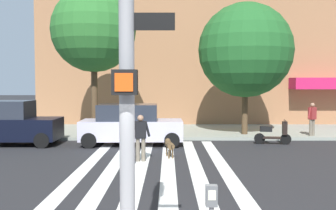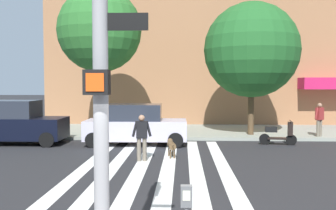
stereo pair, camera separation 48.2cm
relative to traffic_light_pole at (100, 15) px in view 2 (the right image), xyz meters
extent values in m
plane|color=#232326|center=(0.70, 7.40, -3.52)|extent=(160.00, 160.00, 0.00)
cube|color=gray|center=(0.70, 16.96, -3.45)|extent=(80.00, 6.00, 0.15)
cube|color=silver|center=(-2.22, 7.40, -3.52)|extent=(0.45, 12.53, 0.01)
cube|color=silver|center=(-1.32, 7.40, -3.52)|extent=(0.45, 12.53, 0.01)
cube|color=silver|center=(-0.42, 7.40, -3.52)|extent=(0.45, 12.53, 0.01)
cube|color=silver|center=(0.48, 7.40, -3.52)|extent=(0.45, 12.53, 0.01)
cube|color=silver|center=(1.38, 7.40, -3.52)|extent=(0.45, 12.53, 0.01)
cube|color=silver|center=(2.28, 7.40, -3.52)|extent=(0.45, 12.53, 0.01)
cube|color=#BC1A4F|center=(10.22, 19.36, -0.77)|extent=(4.23, 1.60, 0.70)
cylinder|color=gray|center=(-0.01, 0.05, -0.47)|extent=(0.18, 0.18, 5.80)
cube|color=black|center=(-0.01, -0.15, -0.77)|extent=(0.28, 0.18, 0.28)
cube|color=#E54C14|center=(-0.01, -0.25, -0.77)|extent=(0.20, 0.01, 0.20)
cube|color=black|center=(0.27, 0.05, -0.07)|extent=(0.56, 0.03, 0.20)
cube|color=#515456|center=(1.00, 0.16, -2.14)|extent=(0.14, 0.10, 0.26)
cube|color=beige|center=(1.00, 0.11, -2.12)|extent=(0.09, 0.01, 0.12)
cube|color=black|center=(-6.62, 12.64, -2.80)|extent=(4.44, 1.86, 0.95)
cube|color=#232833|center=(-6.80, 12.64, -1.93)|extent=(2.29, 1.63, 0.78)
cylinder|color=black|center=(-4.89, 13.49, -3.19)|extent=(0.66, 0.22, 0.66)
cylinder|color=black|center=(-4.88, 11.80, -3.19)|extent=(0.66, 0.22, 0.66)
cube|color=#B5B0C6|center=(-1.14, 12.64, -2.84)|extent=(4.52, 1.91, 0.86)
cube|color=#232833|center=(-1.32, 12.64, -2.06)|extent=(2.63, 1.66, 0.71)
cylinder|color=black|center=(0.61, 13.51, -3.19)|extent=(0.66, 0.23, 0.66)
cylinder|color=black|center=(0.64, 11.84, -3.19)|extent=(0.66, 0.23, 0.66)
cylinder|color=black|center=(-2.92, 13.44, -3.19)|extent=(0.66, 0.23, 0.66)
cylinder|color=black|center=(-2.88, 11.77, -3.19)|extent=(0.66, 0.23, 0.66)
cylinder|color=black|center=(5.77, 12.77, -3.28)|extent=(0.49, 0.17, 0.48)
cylinder|color=black|center=(4.63, 12.93, -3.28)|extent=(0.49, 0.21, 0.48)
cube|color=black|center=(5.15, 12.86, -3.23)|extent=(0.84, 0.43, 0.08)
cube|color=black|center=(4.91, 12.89, -2.83)|extent=(0.56, 0.37, 0.24)
cube|color=black|center=(5.72, 12.78, -2.78)|extent=(0.24, 0.31, 0.60)
cylinder|color=black|center=(5.72, 12.78, -2.43)|extent=(0.11, 0.50, 0.04)
cylinder|color=#4C3823|center=(-3.23, 14.92, -1.32)|extent=(0.31, 0.31, 4.11)
sphere|color=#286628|center=(-3.23, 14.92, 1.90)|extent=(4.23, 4.23, 4.23)
cylinder|color=#4C3823|center=(4.40, 15.21, -1.89)|extent=(0.30, 0.30, 2.96)
sphere|color=#1E5623|center=(4.40, 15.21, 0.91)|extent=(4.80, 4.80, 4.80)
cylinder|color=#6B6051|center=(-0.59, 8.98, -3.11)|extent=(0.17, 0.17, 0.82)
cylinder|color=#6B6051|center=(-0.39, 9.01, -3.11)|extent=(0.17, 0.17, 0.82)
cube|color=black|center=(-0.49, 9.00, -2.40)|extent=(0.41, 0.30, 0.60)
cylinder|color=black|center=(-0.73, 8.96, -2.37)|extent=(0.23, 0.13, 0.57)
cylinder|color=black|center=(-0.26, 9.03, -2.37)|extent=(0.23, 0.13, 0.57)
sphere|color=#936B51|center=(-0.49, 9.00, -1.99)|extent=(0.25, 0.25, 0.22)
cylinder|color=brown|center=(0.53, 9.76, -3.07)|extent=(0.37, 0.73, 0.26)
sphere|color=brown|center=(0.46, 10.18, -2.97)|extent=(0.23, 0.23, 0.20)
cylinder|color=brown|center=(0.61, 9.32, -3.02)|extent=(0.07, 0.24, 0.16)
cylinder|color=brown|center=(0.42, 9.99, -3.36)|extent=(0.06, 0.06, 0.32)
cylinder|color=brown|center=(0.56, 10.01, -3.36)|extent=(0.06, 0.06, 0.32)
cylinder|color=brown|center=(0.50, 9.51, -3.36)|extent=(0.06, 0.06, 0.32)
cylinder|color=brown|center=(0.64, 9.53, -3.36)|extent=(0.06, 0.06, 0.32)
cylinder|color=#6B6051|center=(7.70, 14.64, -2.96)|extent=(0.21, 0.21, 0.82)
cylinder|color=#6B6051|center=(7.54, 14.52, -2.96)|extent=(0.21, 0.21, 0.82)
cube|color=maroon|center=(7.62, 14.58, -2.25)|extent=(0.45, 0.42, 0.60)
cylinder|color=maroon|center=(7.82, 14.72, -2.22)|extent=(0.23, 0.20, 0.57)
cylinder|color=maroon|center=(7.43, 14.43, -2.22)|extent=(0.23, 0.20, 0.57)
sphere|color=#936B51|center=(7.62, 14.58, -1.84)|extent=(0.31, 0.31, 0.22)
camera|label=1|loc=(0.47, -4.42, -0.79)|focal=41.18mm
camera|label=2|loc=(0.95, -4.41, -0.79)|focal=41.18mm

